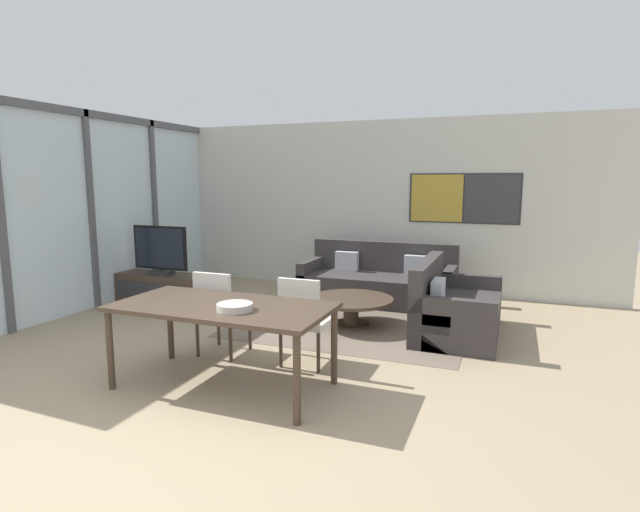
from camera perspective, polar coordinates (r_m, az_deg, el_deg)
name	(u,v)px	position (r m, az deg, el deg)	size (l,w,h in m)	color
ground_plane	(168,437)	(3.99, -16.97, -19.21)	(24.00, 24.00, 0.00)	#9E896B
wall_back	(374,206)	(8.41, 6.20, 5.71)	(7.79, 0.09, 2.80)	silver
window_wall_left	(89,202)	(7.82, -24.88, 5.66)	(0.07, 5.38, 2.80)	silver
area_rug	(351,325)	(6.43, 3.55, -7.88)	(2.88, 2.15, 0.01)	#706051
tv_console	(162,288)	(7.95, -17.61, -3.48)	(1.40, 0.49, 0.43)	#423326
television	(160,251)	(7.86, -17.80, 0.59)	(0.93, 0.20, 0.73)	#2D2D33
sofa_main	(379,283)	(7.65, 6.72, -3.10)	(2.27, 0.92, 0.89)	#383333
sofa_side	(451,311)	(6.24, 14.75, -6.06)	(0.92, 1.60, 0.89)	#383333
coffee_table	(351,305)	(6.36, 3.57, -5.57)	(1.07, 1.07, 0.36)	#423326
dining_table	(222,312)	(4.50, -11.09, -6.29)	(1.92, 0.95, 0.76)	#423326
dining_chair_left	(219,308)	(5.34, -11.44, -5.84)	(0.46, 0.46, 0.91)	beige
dining_chair_centre	(304,316)	(4.95, -1.84, -6.85)	(0.46, 0.46, 0.91)	beige
fruit_bowl	(235,306)	(4.26, -9.72, -5.69)	(0.30, 0.30, 0.06)	#B7B2A8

